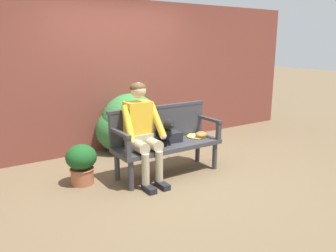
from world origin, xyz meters
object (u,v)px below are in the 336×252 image
baseball_glove (201,135)px  sports_bag (171,137)px  garden_bench (168,148)px  potted_plant (82,162)px  tennis_racket (195,136)px  person_seated (141,129)px  dog_on_bench (165,132)px

baseball_glove → sports_bag: (-0.49, 0.06, 0.02)m
garden_bench → potted_plant: size_ratio=2.88×
potted_plant → garden_bench: bearing=-16.7°
tennis_racket → baseball_glove: baseball_glove is taller
tennis_racket → sports_bag: sports_bag is taller
garden_bench → person_seated: bearing=-177.9°
dog_on_bench → potted_plant: bearing=160.0°
tennis_racket → sports_bag: size_ratio=2.04×
garden_bench → sports_bag: size_ratio=5.49×
person_seated → tennis_racket: size_ratio=2.31×
person_seated → baseball_glove: size_ratio=6.01×
person_seated → tennis_racket: 1.00m
tennis_racket → baseball_glove: (0.04, -0.09, 0.04)m
person_seated → tennis_racket: (0.96, 0.10, -0.26)m
garden_bench → person_seated: person_seated is taller
dog_on_bench → sports_bag: (0.17, 0.10, -0.12)m
person_seated → baseball_glove: (1.00, 0.00, -0.23)m
garden_bench → baseball_glove: (0.58, -0.01, 0.11)m
person_seated → sports_bag: person_seated is taller
person_seated → sports_bag: bearing=7.6°
sports_bag → baseball_glove: bearing=-7.4°
dog_on_bench → sports_bag: 0.23m
sports_bag → person_seated: bearing=-172.4°
baseball_glove → sports_bag: sports_bag is taller
potted_plant → baseball_glove: bearing=-11.6°
dog_on_bench → baseball_glove: bearing=2.7°
tennis_racket → dog_on_bench: bearing=-168.8°
person_seated → dog_on_bench: (0.34, -0.03, -0.08)m
garden_bench → tennis_racket: tennis_racket is taller
tennis_racket → sports_bag: 0.46m
baseball_glove → dog_on_bench: bearing=150.0°
dog_on_bench → tennis_racket: dog_on_bench is taller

